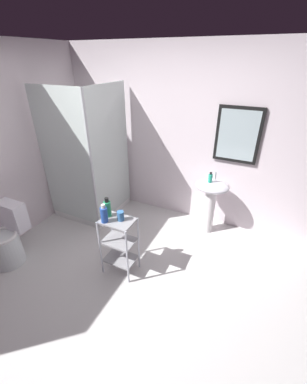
{
  "coord_description": "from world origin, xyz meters",
  "views": [
    {
      "loc": [
        1.16,
        -1.48,
        2.3
      ],
      "look_at": [
        0.03,
        0.89,
        0.83
      ],
      "focal_mm": 22.86,
      "sensor_mm": 36.0,
      "label": 1
    }
  ],
  "objects_px": {
    "hand_soap_bottle": "(210,178)",
    "rinse_cup": "(121,216)",
    "pedestal_sink": "(211,197)",
    "toilet": "(7,240)",
    "body_wash_bottle_green": "(107,208)",
    "shower_stall": "(92,188)",
    "shampoo_bottle_blue": "(104,214)",
    "storage_cart": "(119,242)"
  },
  "relations": [
    {
      "from": "hand_soap_bottle",
      "to": "rinse_cup",
      "type": "height_order",
      "value": "hand_soap_bottle"
    },
    {
      "from": "pedestal_sink",
      "to": "hand_soap_bottle",
      "type": "xyz_separation_m",
      "value": [
        -0.04,
        -0.01,
        0.29
      ]
    },
    {
      "from": "pedestal_sink",
      "to": "toilet",
      "type": "relative_size",
      "value": 1.07
    },
    {
      "from": "hand_soap_bottle",
      "to": "body_wash_bottle_green",
      "type": "relative_size",
      "value": 0.63
    },
    {
      "from": "body_wash_bottle_green",
      "to": "rinse_cup",
      "type": "height_order",
      "value": "body_wash_bottle_green"
    },
    {
      "from": "shower_stall",
      "to": "hand_soap_bottle",
      "type": "xyz_separation_m",
      "value": [
        1.78,
        0.31,
        0.41
      ]
    },
    {
      "from": "toilet",
      "to": "body_wash_bottle_green",
      "type": "distance_m",
      "value": 1.41
    },
    {
      "from": "shower_stall",
      "to": "pedestal_sink",
      "type": "distance_m",
      "value": 1.85
    },
    {
      "from": "toilet",
      "to": "rinse_cup",
      "type": "distance_m",
      "value": 1.54
    },
    {
      "from": "toilet",
      "to": "shower_stall",
      "type": "bearing_deg",
      "value": 78.39
    },
    {
      "from": "shower_stall",
      "to": "pedestal_sink",
      "type": "xyz_separation_m",
      "value": [
        1.82,
        0.33,
        0.12
      ]
    },
    {
      "from": "shower_stall",
      "to": "shampoo_bottle_blue",
      "type": "bearing_deg",
      "value": -45.06
    },
    {
      "from": "pedestal_sink",
      "to": "storage_cart",
      "type": "relative_size",
      "value": 1.09
    },
    {
      "from": "shower_stall",
      "to": "rinse_cup",
      "type": "xyz_separation_m",
      "value": [
        1.11,
        -0.87,
        0.33
      ]
    },
    {
      "from": "toilet",
      "to": "body_wash_bottle_green",
      "type": "bearing_deg",
      "value": 21.49
    },
    {
      "from": "body_wash_bottle_green",
      "to": "pedestal_sink",
      "type": "bearing_deg",
      "value": 53.46
    },
    {
      "from": "storage_cart",
      "to": "rinse_cup",
      "type": "height_order",
      "value": "rinse_cup"
    },
    {
      "from": "pedestal_sink",
      "to": "shampoo_bottle_blue",
      "type": "height_order",
      "value": "shampoo_bottle_blue"
    },
    {
      "from": "shower_stall",
      "to": "toilet",
      "type": "height_order",
      "value": "shower_stall"
    },
    {
      "from": "pedestal_sink",
      "to": "body_wash_bottle_green",
      "type": "bearing_deg",
      "value": -126.54
    },
    {
      "from": "shampoo_bottle_blue",
      "to": "rinse_cup",
      "type": "relative_size",
      "value": 1.99
    },
    {
      "from": "shower_stall",
      "to": "hand_soap_bottle",
      "type": "distance_m",
      "value": 1.85
    },
    {
      "from": "pedestal_sink",
      "to": "hand_soap_bottle",
      "type": "distance_m",
      "value": 0.3
    },
    {
      "from": "shower_stall",
      "to": "body_wash_bottle_green",
      "type": "bearing_deg",
      "value": -42.64
    },
    {
      "from": "toilet",
      "to": "hand_soap_bottle",
      "type": "xyz_separation_m",
      "value": [
        2.06,
        1.65,
        0.56
      ]
    },
    {
      "from": "hand_soap_bottle",
      "to": "rinse_cup",
      "type": "relative_size",
      "value": 1.34
    },
    {
      "from": "shower_stall",
      "to": "toilet",
      "type": "xyz_separation_m",
      "value": [
        -0.28,
        -1.34,
        -0.15
      ]
    },
    {
      "from": "rinse_cup",
      "to": "shampoo_bottle_blue",
      "type": "bearing_deg",
      "value": -144.38
    },
    {
      "from": "pedestal_sink",
      "to": "storage_cart",
      "type": "distance_m",
      "value": 1.43
    },
    {
      "from": "toilet",
      "to": "storage_cart",
      "type": "distance_m",
      "value": 1.43
    },
    {
      "from": "shower_stall",
      "to": "rinse_cup",
      "type": "height_order",
      "value": "shower_stall"
    },
    {
      "from": "pedestal_sink",
      "to": "toilet",
      "type": "xyz_separation_m",
      "value": [
        -2.09,
        -1.67,
        -0.26
      ]
    },
    {
      "from": "hand_soap_bottle",
      "to": "rinse_cup",
      "type": "distance_m",
      "value": 1.36
    },
    {
      "from": "toilet",
      "to": "hand_soap_bottle",
      "type": "relative_size",
      "value": 5.24
    },
    {
      "from": "pedestal_sink",
      "to": "storage_cart",
      "type": "height_order",
      "value": "pedestal_sink"
    },
    {
      "from": "storage_cart",
      "to": "shampoo_bottle_blue",
      "type": "height_order",
      "value": "shampoo_bottle_blue"
    },
    {
      "from": "body_wash_bottle_green",
      "to": "storage_cart",
      "type": "bearing_deg",
      "value": -11.16
    },
    {
      "from": "hand_soap_bottle",
      "to": "rinse_cup",
      "type": "xyz_separation_m",
      "value": [
        -0.67,
        -1.18,
        -0.08
      ]
    },
    {
      "from": "pedestal_sink",
      "to": "toilet",
      "type": "distance_m",
      "value": 2.69
    },
    {
      "from": "toilet",
      "to": "storage_cart",
      "type": "xyz_separation_m",
      "value": [
        1.35,
        0.45,
        0.12
      ]
    },
    {
      "from": "shampoo_bottle_blue",
      "to": "rinse_cup",
      "type": "height_order",
      "value": "shampoo_bottle_blue"
    },
    {
      "from": "rinse_cup",
      "to": "hand_soap_bottle",
      "type": "bearing_deg",
      "value": 60.34
    }
  ]
}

